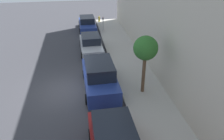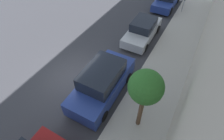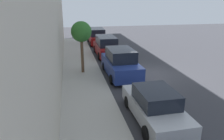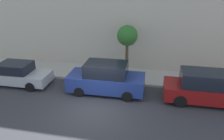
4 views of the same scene
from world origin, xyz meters
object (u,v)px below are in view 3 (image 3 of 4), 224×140
Objects in this scene: parked_minivan_nearest at (97,36)px; street_tree at (81,32)px; parking_meter_near at (83,36)px; parked_minivan_second at (106,46)px; parked_sedan_fourth at (155,106)px; parked_suv_third at (121,63)px.

street_tree reaches higher than parked_minivan_nearest.
parked_minivan_second is at bearing 105.17° from parking_meter_near.
parked_sedan_fourth reaches higher than parking_meter_near.
parked_minivan_nearest is 11.71m from street_tree.
parked_minivan_nearest is 1.67m from parking_meter_near.
parking_meter_near is at bearing -74.83° from parked_minivan_second.
parked_minivan_second is 6.03m from parked_suv_third.
parked_minivan_nearest reaches higher than parked_sedan_fourth.
parking_meter_near is (1.73, -12.46, 0.04)m from parked_suv_third.
parked_minivan_second is 1.02× the size of parked_suv_third.
parked_suv_third reaches higher than parked_sedan_fourth.
parked_minivan_second reaches higher than parked_sedan_fourth.
street_tree is (2.54, 11.22, 2.15)m from parked_minivan_nearest.
parked_minivan_second is 6.66m from parking_meter_near.
parked_suv_third is 1.07× the size of parked_sedan_fourth.
parked_minivan_nearest is 12.14m from parked_suv_third.
parked_minivan_second is 12.29m from parked_sedan_fourth.
parked_sedan_fourth is 3.39× the size of parking_meter_near.
parked_minivan_second is 1.08× the size of parked_sedan_fourth.
street_tree is at bearing 62.66° from parked_minivan_second.
parking_meter_near is 11.77m from street_tree.
parked_minivan_second is 6.15m from street_tree.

